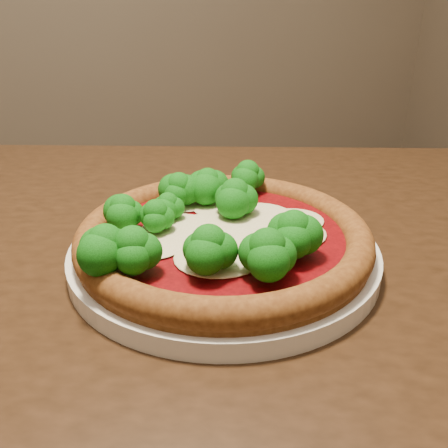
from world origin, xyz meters
name	(u,v)px	position (x,y,z in m)	size (l,w,h in m)	color
dining_table	(143,338)	(-0.10, -0.11, 0.65)	(1.44, 1.16, 0.75)	black
plate	(224,253)	(-0.02, -0.14, 0.76)	(0.29, 0.29, 0.02)	white
pizza	(219,232)	(-0.03, -0.15, 0.79)	(0.28, 0.28, 0.06)	brown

